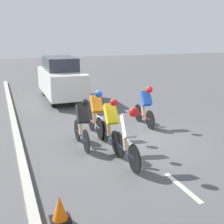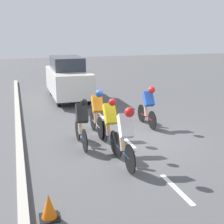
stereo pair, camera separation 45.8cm
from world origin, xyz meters
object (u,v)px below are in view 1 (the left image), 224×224
traffic_cone (60,209)px  cyclist_orange (96,111)px  cyclist_black (82,122)px  cyclist_white (129,134)px  cyclist_blue (145,104)px  cyclist_yellow (111,122)px  support_car (61,79)px

traffic_cone → cyclist_orange: bearing=-115.3°
cyclist_black → traffic_cone: 3.67m
cyclist_white → cyclist_blue: (-1.90, -2.95, -0.05)m
cyclist_black → cyclist_orange: size_ratio=1.01×
cyclist_yellow → cyclist_orange: bearing=-88.0°
cyclist_black → cyclist_blue: size_ratio=1.05×
cyclist_black → cyclist_blue: bearing=-154.1°
support_car → cyclist_white: bearing=90.3°
cyclist_yellow → traffic_cone: bearing=55.6°
cyclist_black → cyclist_blue: (-2.65, -1.29, 0.01)m
cyclist_black → cyclist_white: 1.82m
cyclist_yellow → traffic_cone: 3.68m
cyclist_white → cyclist_blue: 3.51m
cyclist_orange → traffic_cone: size_ratio=3.41×
cyclist_yellow → cyclist_orange: cyclist_orange is taller
traffic_cone → cyclist_yellow: bearing=-124.4°
traffic_cone → cyclist_blue: bearing=-130.4°
cyclist_white → cyclist_yellow: bearing=-89.6°
cyclist_black → support_car: size_ratio=0.40×
cyclist_black → support_car: bearing=-96.0°
cyclist_white → support_car: (0.05, -8.22, 0.20)m
cyclist_orange → support_car: 5.70m
traffic_cone → cyclist_black: bearing=-111.3°
cyclist_yellow → cyclist_black: 0.83m
cyclist_yellow → cyclist_blue: cyclist_yellow is taller
cyclist_orange → cyclist_blue: cyclist_orange is taller
cyclist_black → cyclist_white: bearing=114.1°
cyclist_orange → cyclist_blue: (-1.95, -0.41, -0.03)m
cyclist_orange → cyclist_yellow: bearing=92.0°
cyclist_orange → cyclist_blue: 2.00m
support_car → traffic_cone: support_car is taller
cyclist_blue → support_car: 5.63m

